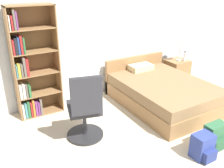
{
  "coord_description": "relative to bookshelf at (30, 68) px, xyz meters",
  "views": [
    {
      "loc": [
        -2.74,
        -1.24,
        2.31
      ],
      "look_at": [
        -0.86,
        1.98,
        0.73
      ],
      "focal_mm": 40.0,
      "sensor_mm": 36.0,
      "label": 1
    }
  ],
  "objects": [
    {
      "name": "office_chair",
      "position": [
        0.47,
        -1.2,
        -0.4
      ],
      "size": [
        0.59,
        0.66,
        1.1
      ],
      "color": "#232326",
      "rests_on": "ground_plane"
    },
    {
      "name": "backpack_blue",
      "position": [
        1.68,
        -2.41,
        -0.72
      ],
      "size": [
        0.28,
        0.29,
        0.36
      ],
      "color": "navy",
      "rests_on": "ground_plane"
    },
    {
      "name": "wall_back",
      "position": [
        1.91,
        0.25,
        0.41
      ],
      "size": [
        9.0,
        0.06,
        2.6
      ],
      "color": "silver",
      "rests_on": "ground_plane"
    },
    {
      "name": "bookshelf",
      "position": [
        0.0,
        0.0,
        0.0
      ],
      "size": [
        0.78,
        0.34,
        1.94
      ],
      "color": "olive",
      "rests_on": "ground_plane"
    },
    {
      "name": "bed",
      "position": [
        2.27,
        -0.84,
        -0.64
      ],
      "size": [
        1.48,
        2.03,
        0.74
      ],
      "color": "olive",
      "rests_on": "ground_plane"
    },
    {
      "name": "water_bottle",
      "position": [
        3.44,
        -0.25,
        -0.24
      ],
      "size": [
        0.07,
        0.07,
        0.23
      ],
      "color": "silver",
      "rests_on": "nightstand"
    },
    {
      "name": "table_lamp",
      "position": [
        3.36,
        -0.15,
        0.09
      ],
      "size": [
        0.27,
        0.27,
        0.53
      ],
      "color": "#B2B2B7",
      "rests_on": "nightstand"
    },
    {
      "name": "backpack_green",
      "position": [
        2.0,
        -2.35,
        -0.7
      ],
      "size": [
        0.33,
        0.23,
        0.4
      ],
      "color": "#2D603D",
      "rests_on": "ground_plane"
    },
    {
      "name": "nightstand",
      "position": [
        3.34,
        -0.13,
        -0.62
      ],
      "size": [
        0.49,
        0.49,
        0.54
      ],
      "color": "olive",
      "rests_on": "ground_plane"
    }
  ]
}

